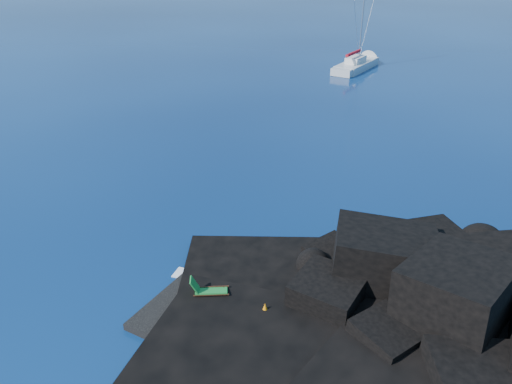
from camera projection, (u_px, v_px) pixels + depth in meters
ground at (150, 304)px, 24.23m from camera, size 400.00×400.00×0.00m
headland at (436, 339)px, 22.09m from camera, size 24.00×24.00×3.60m
beach at (238, 322)px, 23.05m from camera, size 9.08×6.86×0.70m
surf_foam at (283, 272)px, 26.57m from camera, size 10.00×8.00×0.06m
sailboat at (356, 69)px, 69.28m from camera, size 5.28×14.43×14.82m
deck_chair at (211, 287)px, 23.86m from camera, size 1.91×1.48×1.21m
towel at (246, 295)px, 24.22m from camera, size 2.14×1.63×0.05m
sunbather at (246, 293)px, 24.16m from camera, size 1.68×1.05×0.22m
marker_cone at (265, 309)px, 22.89m from camera, size 0.50×0.50×0.61m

